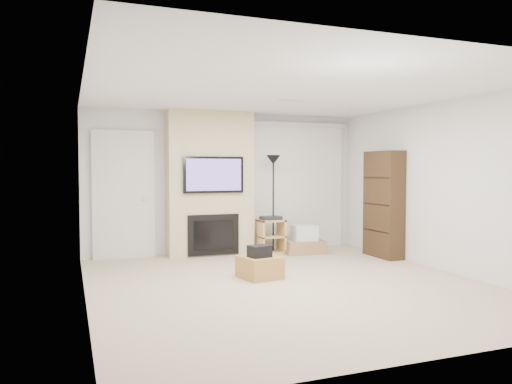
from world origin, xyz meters
name	(u,v)px	position (x,y,z in m)	size (l,w,h in m)	color
floor	(288,284)	(0.00, 0.00, 0.00)	(5.00, 5.50, 0.00)	#C4B08E
ceiling	(289,91)	(0.00, 0.00, 2.50)	(5.00, 5.50, 0.00)	white
wall_back	(226,183)	(0.00, 2.75, 1.25)	(5.00, 2.50, 0.00)	silver
wall_front	(435,202)	(0.00, -2.75, 1.25)	(5.00, 2.50, 0.00)	silver
wall_left	(84,192)	(-2.50, 0.00, 1.25)	(5.50, 2.50, 0.00)	silver
wall_right	(444,186)	(2.50, 0.00, 1.25)	(5.50, 2.50, 0.00)	silver
hvac_vent	(291,101)	(0.40, 0.80, 2.50)	(0.35, 0.18, 0.01)	silver
ottoman	(260,267)	(-0.22, 0.47, 0.15)	(0.50, 0.50, 0.30)	#B3833B
black_bag	(259,251)	(-0.24, 0.43, 0.38)	(0.28, 0.22, 0.16)	black
fireplace_wall	(210,184)	(-0.35, 2.54, 1.24)	(1.50, 0.47, 2.50)	beige
entry_door	(124,195)	(-1.80, 2.71, 1.05)	(1.02, 0.11, 2.14)	silver
vertical_blinds	(297,181)	(1.40, 2.70, 1.27)	(1.98, 0.10, 2.37)	silver
floor_lamp	(273,176)	(0.76, 2.35, 1.37)	(0.26, 0.26, 1.74)	black
av_stand	(271,234)	(0.69, 2.28, 0.35)	(0.45, 0.38, 0.66)	#D9B268
box_stack	(304,242)	(1.26, 2.11, 0.19)	(0.81, 0.66, 0.50)	#A37B55
bookshelf	(384,204)	(2.34, 1.26, 0.90)	(0.30, 0.80, 1.80)	black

